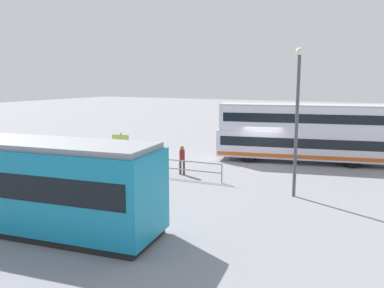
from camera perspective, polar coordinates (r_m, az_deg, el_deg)
The scene contains 6 objects.
ground_plane at distance 27.32m, azimuth 10.10°, elevation -2.77°, with size 160.00×160.00×0.00m, color gray.
double_decker_bus at distance 28.04m, azimuth 15.63°, elevation 1.55°, with size 11.79×4.97×3.98m.
pedestrian_near_railing at distance 23.61m, azimuth -1.44°, elevation -2.02°, with size 0.39×0.39×1.74m.
pedestrian_railing at distance 23.38m, azimuth -5.06°, elevation -2.83°, with size 8.12×0.61×1.08m.
info_sign at distance 25.45m, azimuth -10.22°, elevation -0.01°, with size 1.11×0.29×2.29m.
street_lamp at distance 19.35m, azimuth 14.89°, elevation 4.51°, with size 0.36×0.36×7.09m.
Camera 1 is at (-7.94, 25.53, 5.62)m, focal length 37.06 mm.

